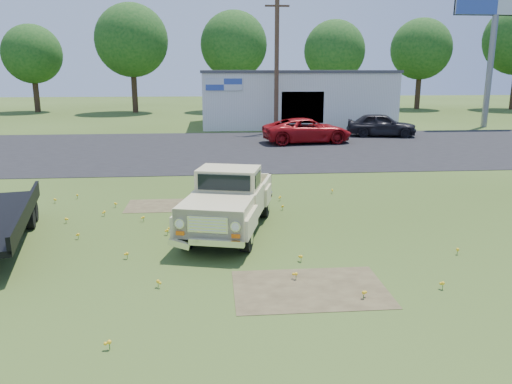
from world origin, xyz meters
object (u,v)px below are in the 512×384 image
billboard (496,7)px  red_pickup (307,131)px  vintage_pickup_truck (229,200)px  dark_sedan (381,125)px

billboard → red_pickup: size_ratio=2.14×
vintage_pickup_truck → dark_sedan: vintage_pickup_truck is taller
vintage_pickup_truck → red_pickup: size_ratio=0.92×
red_pickup → dark_sedan: size_ratio=1.18×
red_pickup → dark_sedan: bearing=-72.2°
billboard → red_pickup: 18.24m
billboard → vintage_pickup_truck: (-19.95, -23.26, -7.67)m
vintage_pickup_truck → dark_sedan: (10.40, 18.50, -0.12)m
billboard → dark_sedan: bearing=-153.5°
dark_sedan → vintage_pickup_truck: bearing=163.1°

